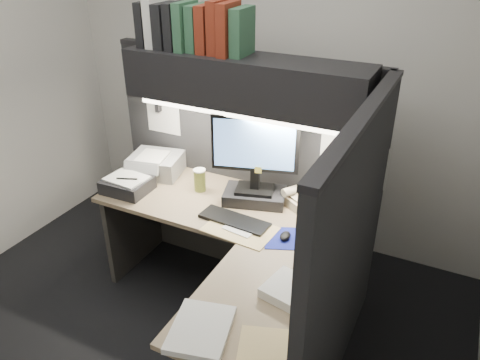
# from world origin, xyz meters

# --- Properties ---
(floor) EXTENTS (3.50, 3.50, 0.00)m
(floor) POSITION_xyz_m (0.00, 0.00, 0.00)
(floor) COLOR black
(floor) RESTS_ON ground
(wall_back) EXTENTS (3.50, 0.04, 2.70)m
(wall_back) POSITION_xyz_m (0.00, 1.50, 1.35)
(wall_back) COLOR silver
(wall_back) RESTS_ON floor
(partition_back) EXTENTS (1.90, 0.06, 1.60)m
(partition_back) POSITION_xyz_m (0.03, 0.93, 0.80)
(partition_back) COLOR black
(partition_back) RESTS_ON floor
(partition_right) EXTENTS (0.06, 1.50, 1.60)m
(partition_right) POSITION_xyz_m (0.98, 0.18, 0.80)
(partition_right) COLOR black
(partition_right) RESTS_ON floor
(desk) EXTENTS (1.70, 1.53, 0.73)m
(desk) POSITION_xyz_m (0.43, -0.00, 0.44)
(desk) COLOR #9A8662
(desk) RESTS_ON floor
(overhead_shelf) EXTENTS (1.55, 0.34, 0.30)m
(overhead_shelf) POSITION_xyz_m (0.12, 0.75, 1.50)
(overhead_shelf) COLOR black
(overhead_shelf) RESTS_ON partition_back
(task_light_tube) EXTENTS (1.32, 0.04, 0.04)m
(task_light_tube) POSITION_xyz_m (0.12, 0.61, 1.33)
(task_light_tube) COLOR white
(task_light_tube) RESTS_ON overhead_shelf
(monitor) EXTENTS (0.54, 0.34, 0.59)m
(monitor) POSITION_xyz_m (0.24, 0.67, 0.96)
(monitor) COLOR black
(monitor) RESTS_ON desk
(keyboard) EXTENTS (0.45, 0.18, 0.02)m
(keyboard) POSITION_xyz_m (0.24, 0.39, 0.74)
(keyboard) COLOR black
(keyboard) RESTS_ON desk
(mousepad) EXTENTS (0.31, 0.30, 0.00)m
(mousepad) POSITION_xyz_m (0.59, 0.37, 0.73)
(mousepad) COLOR navy
(mousepad) RESTS_ON desk
(mouse) EXTENTS (0.06, 0.09, 0.03)m
(mouse) POSITION_xyz_m (0.58, 0.36, 0.75)
(mouse) COLOR black
(mouse) RESTS_ON mousepad
(telephone) EXTENTS (0.34, 0.34, 0.10)m
(telephone) POSITION_xyz_m (0.58, 0.77, 0.78)
(telephone) COLOR beige
(telephone) RESTS_ON desk
(coffee_cup) EXTENTS (0.10, 0.10, 0.15)m
(coffee_cup) POSITION_xyz_m (-0.15, 0.64, 0.80)
(coffee_cup) COLOR #BEB74C
(coffee_cup) RESTS_ON desk
(printer) EXTENTS (0.42, 0.38, 0.14)m
(printer) POSITION_xyz_m (-0.57, 0.72, 0.80)
(printer) COLOR #9B9EA0
(printer) RESTS_ON desk
(notebook_stack) EXTENTS (0.31, 0.26, 0.09)m
(notebook_stack) POSITION_xyz_m (-0.59, 0.41, 0.78)
(notebook_stack) COLOR black
(notebook_stack) RESTS_ON desk
(open_folder) EXTENTS (0.43, 0.30, 0.01)m
(open_folder) POSITION_xyz_m (0.31, 0.33, 0.73)
(open_folder) COLOR #D5B977
(open_folder) RESTS_ON desk
(paper_stack_a) EXTENTS (0.31, 0.28, 0.05)m
(paper_stack_a) POSITION_xyz_m (0.80, -0.07, 0.76)
(paper_stack_a) COLOR white
(paper_stack_a) RESTS_ON desk
(paper_stack_b) EXTENTS (0.32, 0.37, 0.03)m
(paper_stack_b) POSITION_xyz_m (0.51, -0.47, 0.75)
(paper_stack_b) COLOR white
(paper_stack_b) RESTS_ON desk
(manila_stack) EXTENTS (0.30, 0.34, 0.02)m
(manila_stack) POSITION_xyz_m (0.81, -0.46, 0.74)
(manila_stack) COLOR #D5B977
(manila_stack) RESTS_ON desk
(binder_row) EXTENTS (0.72, 0.25, 0.31)m
(binder_row) POSITION_xyz_m (-0.21, 0.75, 1.79)
(binder_row) COLOR black
(binder_row) RESTS_ON overhead_shelf
(pinned_papers) EXTENTS (1.76, 1.31, 0.51)m
(pinned_papers) POSITION_xyz_m (0.42, 0.56, 1.05)
(pinned_papers) COLOR white
(pinned_papers) RESTS_ON partition_back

